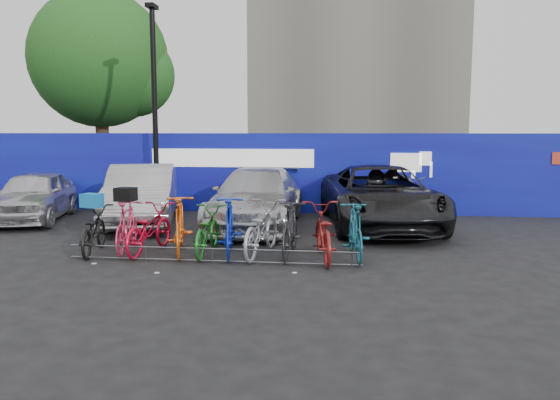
% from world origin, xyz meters
% --- Properties ---
extents(ground, '(100.00, 100.00, 0.00)m').
position_xyz_m(ground, '(0.00, 0.00, 0.00)').
color(ground, black).
rests_on(ground, ground).
extents(hoarding, '(22.00, 0.18, 2.40)m').
position_xyz_m(hoarding, '(0.01, 6.00, 1.20)').
color(hoarding, '#120A95').
rests_on(hoarding, ground).
extents(tree, '(5.40, 5.20, 7.80)m').
position_xyz_m(tree, '(-6.77, 10.06, 5.07)').
color(tree, '#382314').
rests_on(tree, ground).
extents(lamppost, '(0.25, 0.50, 6.11)m').
position_xyz_m(lamppost, '(-3.20, 5.40, 3.27)').
color(lamppost, black).
rests_on(lamppost, ground).
extents(bike_rack, '(5.60, 0.03, 0.30)m').
position_xyz_m(bike_rack, '(-0.00, -0.60, 0.16)').
color(bike_rack, '#595B60').
rests_on(bike_rack, ground).
extents(car_0, '(2.62, 4.36, 1.39)m').
position_xyz_m(car_0, '(-6.08, 3.60, 0.69)').
color(car_0, '#BABABF').
rests_on(car_0, ground).
extents(car_1, '(2.88, 5.04, 1.57)m').
position_xyz_m(car_1, '(-2.96, 3.57, 0.79)').
color(car_1, '#A4A3A8').
rests_on(car_1, ground).
extents(car_2, '(2.11, 5.16, 1.49)m').
position_xyz_m(car_2, '(0.16, 3.49, 0.75)').
color(car_2, '#B6B7BB').
rests_on(car_2, ground).
extents(car_3, '(3.37, 5.98, 1.58)m').
position_xyz_m(car_3, '(3.34, 3.78, 0.79)').
color(car_3, black).
rests_on(car_3, ground).
extents(bike_0, '(1.00, 1.90, 0.95)m').
position_xyz_m(bike_0, '(-2.60, -0.06, 0.47)').
color(bike_0, black).
rests_on(bike_0, ground).
extents(bike_1, '(0.77, 1.82, 1.06)m').
position_xyz_m(bike_1, '(-1.97, 0.13, 0.53)').
color(bike_1, '#D4355F').
rests_on(bike_1, ground).
extents(bike_2, '(0.87, 1.95, 0.99)m').
position_xyz_m(bike_2, '(-1.49, 0.11, 0.50)').
color(bike_2, red).
rests_on(bike_2, ground).
extents(bike_3, '(1.03, 2.04, 1.18)m').
position_xyz_m(bike_3, '(-0.84, 0.08, 0.59)').
color(bike_3, orange).
rests_on(bike_3, ground).
extents(bike_4, '(0.68, 1.84, 0.96)m').
position_xyz_m(bike_4, '(-0.29, 0.12, 0.48)').
color(bike_4, '#1D6E20').
rests_on(bike_4, ground).
extents(bike_5, '(0.88, 2.00, 1.16)m').
position_xyz_m(bike_5, '(0.19, 0.06, 0.58)').
color(bike_5, '#0F26AD').
rests_on(bike_5, ground).
extents(bike_6, '(1.01, 2.14, 1.08)m').
position_xyz_m(bike_6, '(0.80, 0.16, 0.54)').
color(bike_6, '#95999C').
rests_on(bike_6, ground).
extents(bike_7, '(0.59, 1.85, 1.10)m').
position_xyz_m(bike_7, '(1.39, 0.09, 0.55)').
color(bike_7, '#242426').
rests_on(bike_7, ground).
extents(bike_8, '(1.02, 2.14, 1.08)m').
position_xyz_m(bike_8, '(2.04, -0.05, 0.54)').
color(bike_8, maroon).
rests_on(bike_8, ground).
extents(bike_9, '(0.72, 1.87, 1.09)m').
position_xyz_m(bike_9, '(2.66, 0.09, 0.55)').
color(bike_9, '#195A6D').
rests_on(bike_9, ground).
extents(cargo_crate, '(0.45, 0.38, 0.27)m').
position_xyz_m(cargo_crate, '(-2.60, -0.06, 1.08)').
color(cargo_crate, blue).
rests_on(cargo_crate, bike_0).
extents(cargo_topcase, '(0.41, 0.38, 0.27)m').
position_xyz_m(cargo_topcase, '(-1.97, 0.13, 1.20)').
color(cargo_topcase, black).
rests_on(cargo_topcase, bike_1).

